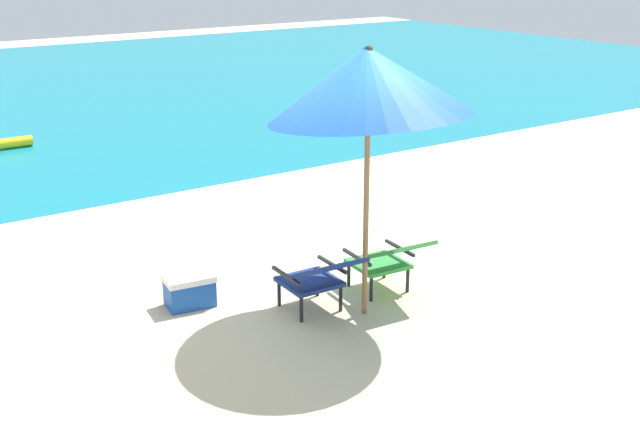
# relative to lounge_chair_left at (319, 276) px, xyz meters

# --- Properties ---
(ground_plane) EXTENTS (40.00, 40.00, 0.00)m
(ground_plane) POSITION_rel_lounge_chair_left_xyz_m (0.46, 4.45, -0.40)
(ground_plane) COLOR beige
(ocean_band) EXTENTS (40.00, 18.00, 0.01)m
(ocean_band) POSITION_rel_lounge_chair_left_xyz_m (0.46, 13.42, -0.40)
(ocean_band) COLOR teal
(ocean_band) RESTS_ON ground_plane
(lounge_chair_left) EXTENTS (0.57, 0.89, 0.68)m
(lounge_chair_left) POSITION_rel_lounge_chair_left_xyz_m (0.00, 0.00, 0.00)
(lounge_chair_left) COLOR navy
(lounge_chair_left) RESTS_ON ground_plane
(lounge_chair_right) EXTENTS (0.61, 0.91, 0.68)m
(lounge_chair_right) POSITION_rel_lounge_chair_left_xyz_m (0.82, -0.01, 0.00)
(lounge_chair_right) COLOR #338E3D
(lounge_chair_right) RESTS_ON ground_plane
(beach_umbrella_center) EXTENTS (2.28, 2.32, 2.61)m
(beach_umbrella_center) POSITION_rel_lounge_chair_left_xyz_m (0.38, -0.21, 1.81)
(beach_umbrella_center) COLOR olive
(beach_umbrella_center) RESTS_ON ground_plane
(cooler_box) EXTENTS (0.51, 0.38, 0.32)m
(cooler_box) POSITION_rel_lounge_chair_left_xyz_m (-0.92, 0.89, -0.24)
(cooler_box) COLOR #194CA5
(cooler_box) RESTS_ON ground_plane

